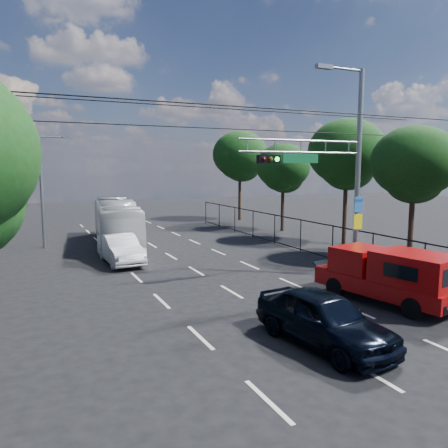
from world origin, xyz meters
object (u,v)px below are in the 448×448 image
signal_mast (337,164)px  red_pickup (389,274)px  white_bus (117,222)px  white_van (120,249)px  navy_hatchback (324,318)px

signal_mast → red_pickup: bearing=-98.0°
red_pickup → white_bus: white_bus is taller
signal_mast → white_van: signal_mast is taller
signal_mast → white_van: bearing=137.9°
signal_mast → white_bus: size_ratio=0.90×
navy_hatchback → white_bus: white_bus is taller
signal_mast → white_bus: signal_mast is taller
signal_mast → white_bus: bearing=118.4°
navy_hatchback → signal_mast: bearing=42.7°
red_pickup → navy_hatchback: red_pickup is taller
white_bus → white_van: bearing=-92.5°
signal_mast → white_bus: 15.76m
white_bus → signal_mast: bearing=-54.5°
white_van → navy_hatchback: bearing=-79.5°
navy_hatchback → white_bus: 19.58m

